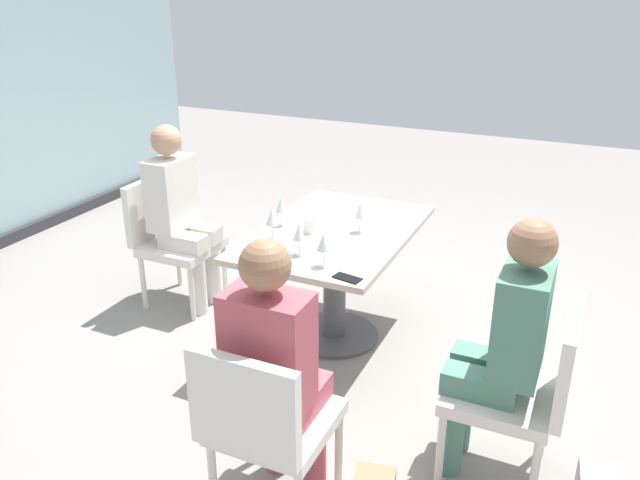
% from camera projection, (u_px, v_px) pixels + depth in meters
% --- Properties ---
extents(ground_plane, '(12.00, 12.00, 0.00)m').
position_uv_depth(ground_plane, '(334.00, 336.00, 4.11)').
color(ground_plane, gray).
extents(dining_table_main, '(1.31, 0.86, 0.73)m').
position_uv_depth(dining_table_main, '(335.00, 258.00, 3.90)').
color(dining_table_main, '#BCB29E').
rests_on(dining_table_main, ground_plane).
extents(chair_side_end, '(0.50, 0.46, 0.87)m').
position_uv_depth(chair_side_end, '(265.00, 420.00, 2.56)').
color(chair_side_end, silver).
rests_on(chair_side_end, ground_plane).
extents(chair_front_left, '(0.46, 0.50, 0.87)m').
position_uv_depth(chair_front_left, '(525.00, 385.00, 2.77)').
color(chair_front_left, silver).
rests_on(chair_front_left, ground_plane).
extents(chair_near_window, '(0.46, 0.51, 0.87)m').
position_uv_depth(chair_near_window, '(169.00, 234.00, 4.39)').
color(chair_near_window, silver).
rests_on(chair_near_window, ground_plane).
extents(person_side_end, '(0.39, 0.34, 1.26)m').
position_uv_depth(person_side_end, '(276.00, 363.00, 2.57)').
color(person_side_end, '#B24C56').
rests_on(person_side_end, ground_plane).
extents(person_front_left, '(0.34, 0.39, 1.26)m').
position_uv_depth(person_front_left, '(504.00, 340.00, 2.74)').
color(person_front_left, '#4C7F6B').
rests_on(person_front_left, ground_plane).
extents(person_near_window, '(0.34, 0.39, 1.26)m').
position_uv_depth(person_near_window, '(180.00, 209.00, 4.27)').
color(person_near_window, silver).
rests_on(person_near_window, ground_plane).
extents(wine_glass_0, '(0.07, 0.07, 0.18)m').
position_uv_depth(wine_glass_0, '(299.00, 232.00, 3.44)').
color(wine_glass_0, silver).
rests_on(wine_glass_0, dining_table_main).
extents(wine_glass_1, '(0.07, 0.07, 0.18)m').
position_uv_depth(wine_glass_1, '(360.00, 211.00, 3.76)').
color(wine_glass_1, silver).
rests_on(wine_glass_1, dining_table_main).
extents(wine_glass_2, '(0.07, 0.07, 0.18)m').
position_uv_depth(wine_glass_2, '(272.00, 218.00, 3.65)').
color(wine_glass_2, silver).
rests_on(wine_glass_2, dining_table_main).
extents(wine_glass_3, '(0.07, 0.07, 0.18)m').
position_uv_depth(wine_glass_3, '(323.00, 243.00, 3.31)').
color(wine_glass_3, silver).
rests_on(wine_glass_3, dining_table_main).
extents(wine_glass_4, '(0.07, 0.07, 0.18)m').
position_uv_depth(wine_glass_4, '(282.00, 205.00, 3.86)').
color(wine_glass_4, silver).
rests_on(wine_glass_4, dining_table_main).
extents(coffee_cup, '(0.08, 0.08, 0.09)m').
position_uv_depth(coffee_cup, '(309.00, 225.00, 3.78)').
color(coffee_cup, white).
rests_on(coffee_cup, dining_table_main).
extents(cell_phone_on_table, '(0.10, 0.15, 0.01)m').
position_uv_depth(cell_phone_on_table, '(347.00, 278.00, 3.21)').
color(cell_phone_on_table, black).
rests_on(cell_phone_on_table, dining_table_main).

